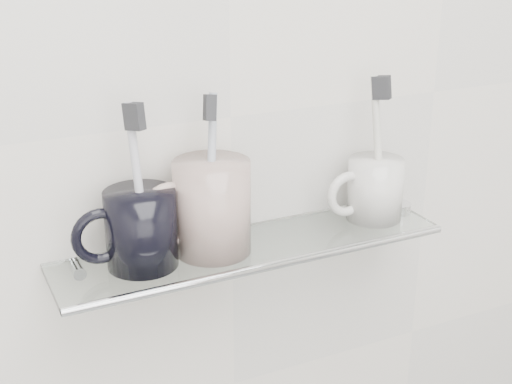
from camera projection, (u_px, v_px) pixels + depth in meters
wall_back at (231, 117)px, 0.89m from camera, size 2.50×0.00×2.50m
shelf_glass at (252, 247)px, 0.90m from camera, size 0.50×0.12×0.01m
shelf_rail at (272, 265)px, 0.85m from camera, size 0.50×0.01×0.01m
bracket_left at (78, 273)px, 0.86m from camera, size 0.02×0.03×0.02m
bracket_right at (370, 214)px, 1.03m from camera, size 0.02×0.03×0.02m
mug_left at (141, 229)px, 0.83m from camera, size 0.09×0.09×0.09m
mug_left_handle at (101, 236)px, 0.81m from camera, size 0.07×0.01×0.07m
toothbrush_left at (138, 185)px, 0.81m from camera, size 0.02×0.03×0.19m
bristles_left at (134, 116)px, 0.78m from camera, size 0.02×0.03×0.03m
mug_center at (212, 207)px, 0.86m from camera, size 0.12×0.12×0.12m
mug_center_handle at (171, 215)px, 0.84m from camera, size 0.08×0.01×0.08m
toothbrush_center at (211, 173)px, 0.84m from camera, size 0.04×0.05×0.19m
bristles_center at (210, 108)px, 0.81m from camera, size 0.02×0.03×0.04m
mug_right at (375, 189)px, 0.96m from camera, size 0.09×0.09×0.08m
mug_right_handle at (348, 194)px, 0.94m from camera, size 0.06×0.01×0.06m
toothbrush_right at (378, 147)px, 0.94m from camera, size 0.03×0.03×0.19m
bristles_right at (382, 88)px, 0.91m from camera, size 0.02×0.03×0.03m
chrome_cap at (399, 208)px, 0.99m from camera, size 0.03×0.03×0.01m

